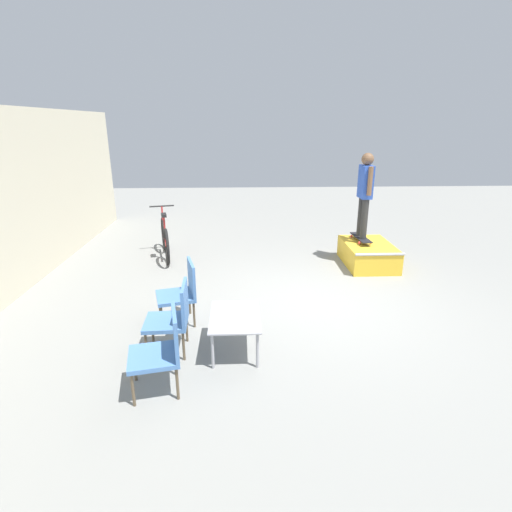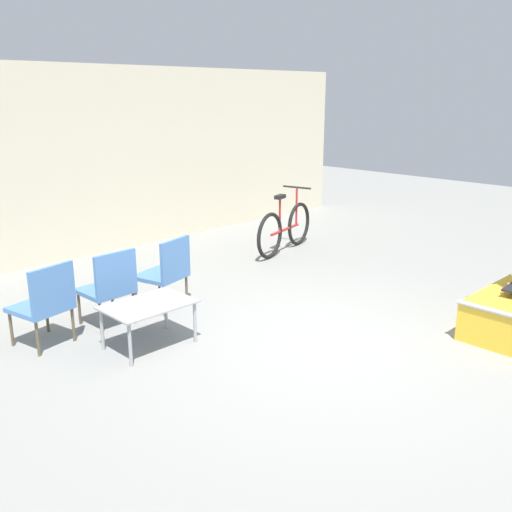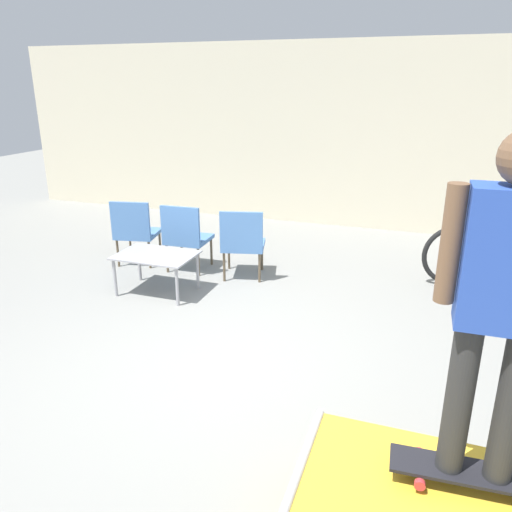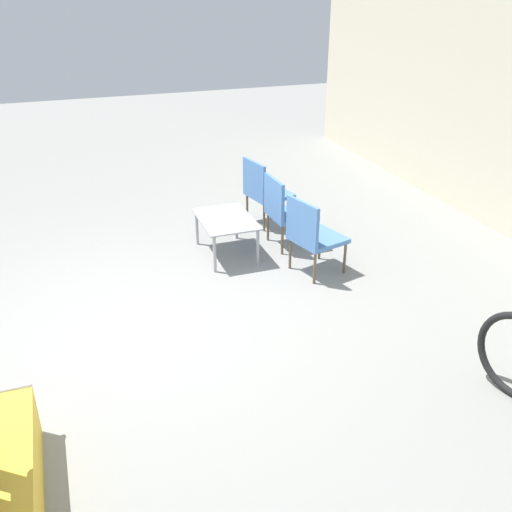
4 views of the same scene
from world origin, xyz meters
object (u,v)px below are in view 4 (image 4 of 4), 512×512
patio_chair_center (285,209)px  patio_chair_left (263,189)px  coffee_table (226,222)px  patio_chair_right (312,233)px

patio_chair_center → patio_chair_left: bearing=-2.4°
patio_chair_left → coffee_table: bearing=123.2°
coffee_table → patio_chair_center: bearing=89.7°
patio_chair_left → patio_chair_right: bearing=168.6°
patio_chair_left → patio_chair_center: 0.75m
patio_chair_center → patio_chair_right: (0.79, 0.00, 0.00)m
patio_chair_left → patio_chair_center: same height
coffee_table → patio_chair_left: patio_chair_left is taller
coffee_table → patio_chair_center: 0.76m
coffee_table → patio_chair_center: size_ratio=1.00×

